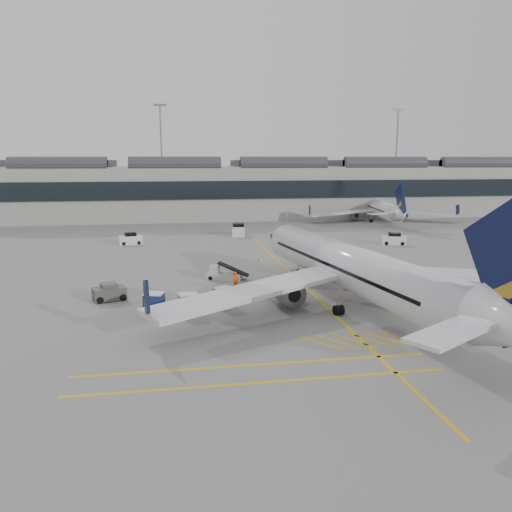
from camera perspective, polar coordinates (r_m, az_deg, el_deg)
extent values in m
plane|color=gray|center=(40.37, -5.24, -6.95)|extent=(220.00, 220.00, 0.00)
cube|color=#9E9E99|center=(110.59, -8.11, 7.23)|extent=(200.00, 20.00, 11.00)
cube|color=black|center=(100.35, -7.97, 7.44)|extent=(200.00, 0.50, 3.60)
cube|color=#38383D|center=(110.38, -8.20, 10.44)|extent=(200.00, 18.00, 1.40)
cylinder|color=slate|center=(124.37, -10.71, 10.77)|extent=(0.44, 0.44, 25.00)
cube|color=slate|center=(125.03, -10.92, 16.60)|extent=(3.00, 0.60, 0.50)
cylinder|color=slate|center=(137.07, 15.71, 10.55)|extent=(0.44, 0.44, 25.00)
cube|color=slate|center=(137.67, 15.99, 15.84)|extent=(3.00, 0.60, 0.50)
cube|color=gold|center=(51.48, 5.09, -3.02)|extent=(0.25, 60.00, 0.01)
cylinder|color=silver|center=(43.80, 10.94, -1.34)|extent=(8.52, 30.77, 3.83)
cone|color=silver|center=(59.23, 2.76, 2.00)|extent=(4.41, 4.62, 3.83)
cube|color=silver|center=(38.85, -0.58, -4.10)|extent=(17.09, 11.11, 0.36)
cube|color=silver|center=(48.24, 21.88, -1.93)|extent=(17.67, 6.35, 0.36)
cylinder|color=slate|center=(42.12, 3.47, -3.93)|extent=(2.68, 3.95, 2.14)
cylinder|color=slate|center=(47.68, 16.78, -2.63)|extent=(2.68, 3.95, 2.14)
cylinder|color=black|center=(54.67, 4.85, -1.85)|extent=(0.38, 0.69, 0.65)
cylinder|color=black|center=(41.14, 9.42, -6.12)|extent=(0.83, 0.92, 0.81)
cylinder|color=black|center=(43.68, 15.37, -5.36)|extent=(0.83, 0.92, 0.81)
cylinder|color=silver|center=(105.73, 13.91, 5.30)|extent=(6.84, 25.32, 3.15)
cone|color=silver|center=(119.50, 12.18, 5.98)|extent=(3.61, 3.78, 3.15)
cone|color=silver|center=(91.75, 16.22, 4.59)|extent=(3.71, 4.44, 3.15)
cube|color=silver|center=(102.83, 9.76, 4.89)|extent=(14.54, 5.32, 0.29)
cube|color=silver|center=(106.92, 18.21, 4.73)|extent=(14.09, 9.06, 0.29)
cylinder|color=slate|center=(105.14, 11.25, 4.64)|extent=(2.19, 3.24, 1.76)
cylinder|color=slate|center=(107.60, 16.33, 4.55)|extent=(2.19, 3.24, 1.76)
cube|color=black|center=(92.02, 16.21, 6.08)|extent=(1.19, 6.34, 7.01)
cylinder|color=black|center=(115.26, 12.65, 4.61)|extent=(0.31, 0.56, 0.54)
cylinder|color=black|center=(103.43, 13.02, 3.94)|extent=(0.68, 0.75, 0.67)
cylinder|color=black|center=(104.52, 15.26, 3.90)|extent=(0.68, 0.75, 0.67)
cube|color=#B8B5AF|center=(52.74, -3.62, -2.29)|extent=(3.94, 2.58, 0.68)
cube|color=black|center=(52.35, -2.61, -1.51)|extent=(3.44, 2.09, 1.43)
cube|color=#B8B5AF|center=(52.84, -4.75, -1.53)|extent=(1.24, 1.47, 0.87)
cylinder|color=black|center=(52.46, -5.23, -2.52)|extent=(0.46, 0.30, 0.42)
cylinder|color=black|center=(53.73, -4.86, -2.20)|extent=(0.46, 0.30, 0.42)
cylinder|color=black|center=(51.83, -2.34, -2.65)|extent=(0.46, 0.30, 0.42)
cylinder|color=black|center=(53.11, -2.03, -2.32)|extent=(0.46, 0.30, 0.42)
cube|color=gray|center=(45.49, 3.40, -4.66)|extent=(1.87, 1.73, 0.11)
cube|color=navy|center=(45.31, 3.41, -3.80)|extent=(1.73, 1.64, 1.28)
cube|color=silver|center=(45.14, 3.42, -2.97)|extent=(1.79, 1.70, 0.09)
cylinder|color=black|center=(45.16, 2.51, -4.85)|extent=(0.21, 0.16, 0.19)
cylinder|color=black|center=(46.08, 2.75, -4.53)|extent=(0.21, 0.16, 0.19)
cylinder|color=black|center=(44.94, 4.07, -4.94)|extent=(0.21, 0.16, 0.19)
cylinder|color=black|center=(45.87, 4.28, -4.62)|extent=(0.21, 0.16, 0.19)
cube|color=gray|center=(42.98, -3.68, -5.58)|extent=(1.98, 1.86, 0.11)
cube|color=navy|center=(42.77, -3.70, -4.63)|extent=(1.84, 1.76, 1.34)
cube|color=silver|center=(42.59, -3.71, -3.72)|extent=(1.90, 1.82, 0.09)
cylinder|color=black|center=(42.25, -4.06, -5.97)|extent=(0.22, 0.17, 0.20)
cylinder|color=black|center=(43.09, -4.78, -5.65)|extent=(0.22, 0.17, 0.20)
cylinder|color=black|center=(42.92, -2.58, -5.69)|extent=(0.22, 0.17, 0.20)
cylinder|color=black|center=(43.74, -3.32, -5.37)|extent=(0.22, 0.17, 0.20)
cube|color=gray|center=(41.96, -11.53, -6.19)|extent=(1.95, 1.76, 0.12)
cube|color=navy|center=(41.74, -11.57, -5.18)|extent=(1.80, 1.67, 1.40)
cube|color=silver|center=(41.55, -11.61, -4.21)|extent=(1.86, 1.73, 0.10)
cylinder|color=black|center=(41.72, -12.64, -6.43)|extent=(0.23, 0.15, 0.21)
cylinder|color=black|center=(42.67, -12.17, -6.02)|extent=(0.23, 0.15, 0.21)
cylinder|color=black|center=(41.29, -10.87, -6.54)|extent=(0.23, 0.15, 0.21)
cylinder|color=black|center=(42.25, -10.43, -6.12)|extent=(0.23, 0.15, 0.21)
cube|color=gray|center=(41.27, -7.69, -6.36)|extent=(1.75, 1.50, 0.11)
cube|color=navy|center=(41.05, -7.72, -5.34)|extent=(1.60, 1.43, 1.38)
cube|color=silver|center=(40.86, -7.74, -4.37)|extent=(1.66, 1.49, 0.09)
cylinder|color=black|center=(40.72, -8.51, -6.72)|extent=(0.22, 0.12, 0.21)
cylinder|color=black|center=(41.71, -8.70, -6.29)|extent=(0.22, 0.12, 0.21)
cylinder|color=black|center=(40.89, -6.65, -6.59)|extent=(0.22, 0.12, 0.21)
cylinder|color=black|center=(41.88, -6.88, -6.18)|extent=(0.22, 0.12, 0.21)
imported|color=#F4460C|center=(47.24, -2.34, -3.00)|extent=(0.86, 0.86, 2.01)
imported|color=orange|center=(45.95, 0.67, -3.66)|extent=(0.79, 0.62, 1.58)
cube|color=#494A3F|center=(46.61, -16.41, -4.14)|extent=(3.18, 2.51, 1.11)
cube|color=#494A3F|center=(46.44, -16.46, -3.34)|extent=(1.71, 1.71, 0.56)
cylinder|color=black|center=(45.80, -17.42, -4.84)|extent=(0.68, 0.47, 0.62)
cylinder|color=black|center=(47.18, -17.78, -4.41)|extent=(0.68, 0.47, 0.62)
cylinder|color=black|center=(46.22, -14.98, -4.57)|extent=(0.68, 0.47, 0.62)
cylinder|color=black|center=(47.58, -15.41, -4.15)|extent=(0.68, 0.47, 0.62)
cone|color=#F24C0A|center=(61.85, 0.28, -0.41)|extent=(0.32, 0.32, 0.44)
cone|color=#F24C0A|center=(49.00, 10.16, -3.55)|extent=(0.38, 0.38, 0.53)
cube|color=silver|center=(76.70, -14.15, 1.78)|extent=(3.59, 2.34, 1.29)
cube|color=black|center=(76.58, -14.18, 2.36)|extent=(1.96, 1.89, 0.55)
cylinder|color=black|center=(75.89, -14.88, 1.37)|extent=(0.58, 0.32, 0.55)
cylinder|color=black|center=(77.34, -15.02, 1.54)|extent=(0.58, 0.32, 0.55)
cylinder|color=black|center=(76.19, -13.24, 1.48)|extent=(0.58, 0.32, 0.55)
cylinder|color=black|center=(77.63, -13.41, 1.65)|extent=(0.58, 0.32, 0.55)
cube|color=silver|center=(82.95, -2.01, 2.87)|extent=(2.54, 4.25, 1.56)
cube|color=black|center=(82.82, -2.01, 3.52)|extent=(2.15, 2.25, 0.67)
cylinder|color=black|center=(81.69, -1.38, 2.43)|extent=(0.33, 0.70, 0.67)
cylinder|color=black|center=(81.70, -2.64, 2.42)|extent=(0.33, 0.70, 0.67)
cylinder|color=black|center=(84.34, -1.39, 2.70)|extent=(0.33, 0.70, 0.67)
cylinder|color=black|center=(84.35, -2.60, 2.69)|extent=(0.33, 0.70, 0.67)
cube|color=silver|center=(76.90, 15.49, 1.76)|extent=(3.79, 2.69, 1.33)
cube|color=black|center=(76.79, 15.52, 2.35)|extent=(2.13, 2.07, 0.57)
cylinder|color=black|center=(76.08, 14.69, 1.41)|extent=(0.61, 0.38, 0.57)
cylinder|color=black|center=(77.58, 14.57, 1.59)|extent=(0.61, 0.38, 0.57)
cylinder|color=black|center=(76.37, 16.39, 1.36)|extent=(0.61, 0.38, 0.57)
cylinder|color=black|center=(77.86, 16.25, 1.54)|extent=(0.61, 0.38, 0.57)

